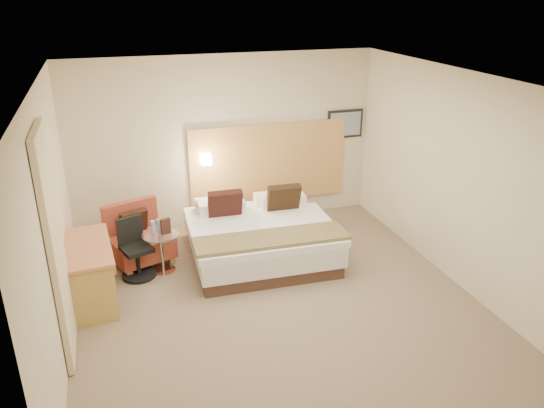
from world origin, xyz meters
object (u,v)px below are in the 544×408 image
object	(u,v)px
bed	(259,236)
lounge_chair	(139,239)
side_table	(162,251)
desk_chair	(136,253)
desk	(90,257)

from	to	relation	value
bed	lounge_chair	size ratio (longest dim) A/B	2.11
bed	side_table	size ratio (longest dim) A/B	3.34
desk_chair	bed	bearing A→B (deg)	1.46
lounge_chair	desk	xyz separation A→B (m)	(-0.61, -0.87, 0.26)
lounge_chair	desk	distance (m)	1.10
bed	desk_chair	world-z (taller)	bed
bed	desk	xyz separation A→B (m)	(-2.27, -0.49, 0.27)
bed	lounge_chair	world-z (taller)	bed
bed	lounge_chair	bearing A→B (deg)	167.05
side_table	desk	world-z (taller)	desk
desk_chair	lounge_chair	bearing A→B (deg)	80.76
bed	desk	bearing A→B (deg)	-167.72
desk	desk_chair	distance (m)	0.75
desk	side_table	bearing A→B (deg)	27.65
side_table	desk	distance (m)	1.04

